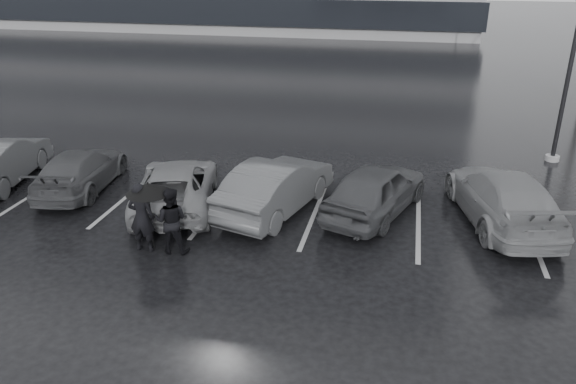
{
  "coord_description": "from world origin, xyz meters",
  "views": [
    {
      "loc": [
        2.86,
        -11.59,
        6.63
      ],
      "look_at": [
        0.11,
        1.0,
        1.1
      ],
      "focal_mm": 35.0,
      "sensor_mm": 36.0,
      "label": 1
    }
  ],
  "objects_px": {
    "car_main": "(376,189)",
    "pedestrian_right": "(171,221)",
    "car_west_c": "(81,170)",
    "car_west_d": "(0,161)",
    "lamp_post": "(574,46)",
    "car_east": "(503,197)",
    "pedestrian_left": "(142,217)",
    "car_west_a": "(276,186)",
    "car_west_b": "(176,186)"
  },
  "relations": [
    {
      "from": "lamp_post",
      "to": "car_east",
      "type": "bearing_deg",
      "value": -113.84
    },
    {
      "from": "car_west_d",
      "to": "pedestrian_right",
      "type": "relative_size",
      "value": 2.61
    },
    {
      "from": "pedestrian_right",
      "to": "lamp_post",
      "type": "distance_m",
      "value": 13.8
    },
    {
      "from": "car_west_a",
      "to": "car_west_c",
      "type": "distance_m",
      "value": 6.11
    },
    {
      "from": "car_west_a",
      "to": "car_east",
      "type": "height_order",
      "value": "car_west_a"
    },
    {
      "from": "car_west_d",
      "to": "pedestrian_left",
      "type": "height_order",
      "value": "pedestrian_left"
    },
    {
      "from": "car_west_c",
      "to": "pedestrian_right",
      "type": "xyz_separation_m",
      "value": [
        4.23,
        -3.06,
        0.22
      ]
    },
    {
      "from": "car_east",
      "to": "pedestrian_left",
      "type": "height_order",
      "value": "pedestrian_left"
    },
    {
      "from": "car_main",
      "to": "pedestrian_right",
      "type": "height_order",
      "value": "pedestrian_right"
    },
    {
      "from": "car_west_b",
      "to": "car_east",
      "type": "height_order",
      "value": "car_east"
    },
    {
      "from": "car_west_c",
      "to": "car_east",
      "type": "height_order",
      "value": "car_east"
    },
    {
      "from": "car_main",
      "to": "car_east",
      "type": "distance_m",
      "value": 3.31
    },
    {
      "from": "car_west_a",
      "to": "pedestrian_left",
      "type": "distance_m",
      "value": 3.87
    },
    {
      "from": "car_west_d",
      "to": "pedestrian_left",
      "type": "bearing_deg",
      "value": 142.88
    },
    {
      "from": "car_west_c",
      "to": "lamp_post",
      "type": "xyz_separation_m",
      "value": [
        14.47,
        5.68,
        3.26
      ]
    },
    {
      "from": "car_west_a",
      "to": "car_west_c",
      "type": "bearing_deg",
      "value": 13.22
    },
    {
      "from": "pedestrian_left",
      "to": "car_west_a",
      "type": "bearing_deg",
      "value": -133.61
    },
    {
      "from": "pedestrian_left",
      "to": "car_east",
      "type": "bearing_deg",
      "value": -159.95
    },
    {
      "from": "car_main",
      "to": "car_west_d",
      "type": "xyz_separation_m",
      "value": [
        -11.48,
        -0.21,
        -0.0
      ]
    },
    {
      "from": "car_east",
      "to": "car_west_c",
      "type": "bearing_deg",
      "value": -11.53
    },
    {
      "from": "pedestrian_left",
      "to": "pedestrian_right",
      "type": "height_order",
      "value": "pedestrian_left"
    },
    {
      "from": "car_west_b",
      "to": "pedestrian_right",
      "type": "relative_size",
      "value": 2.73
    },
    {
      "from": "car_west_a",
      "to": "car_west_b",
      "type": "distance_m",
      "value": 2.81
    },
    {
      "from": "car_west_d",
      "to": "lamp_post",
      "type": "distance_m",
      "value": 18.38
    },
    {
      "from": "car_west_a",
      "to": "car_west_c",
      "type": "xyz_separation_m",
      "value": [
        -6.1,
        0.25,
        -0.12
      ]
    },
    {
      "from": "car_west_d",
      "to": "lamp_post",
      "type": "height_order",
      "value": "lamp_post"
    },
    {
      "from": "pedestrian_left",
      "to": "pedestrian_right",
      "type": "relative_size",
      "value": 1.06
    },
    {
      "from": "car_west_b",
      "to": "pedestrian_right",
      "type": "xyz_separation_m",
      "value": [
        0.92,
        -2.47,
        0.2
      ]
    },
    {
      "from": "lamp_post",
      "to": "car_main",
      "type": "bearing_deg",
      "value": -135.66
    },
    {
      "from": "car_west_a",
      "to": "car_west_b",
      "type": "xyz_separation_m",
      "value": [
        -2.79,
        -0.34,
        -0.1
      ]
    },
    {
      "from": "car_west_c",
      "to": "pedestrian_left",
      "type": "bearing_deg",
      "value": 130.87
    },
    {
      "from": "car_west_d",
      "to": "car_west_b",
      "type": "bearing_deg",
      "value": 164.2
    },
    {
      "from": "car_east",
      "to": "pedestrian_left",
      "type": "bearing_deg",
      "value": 8.97
    },
    {
      "from": "car_west_a",
      "to": "car_west_d",
      "type": "xyz_separation_m",
      "value": [
        -8.8,
        0.17,
        -0.02
      ]
    },
    {
      "from": "car_west_b",
      "to": "car_west_d",
      "type": "distance_m",
      "value": 6.03
    },
    {
      "from": "car_main",
      "to": "pedestrian_left",
      "type": "distance_m",
      "value": 6.2
    },
    {
      "from": "pedestrian_right",
      "to": "car_west_a",
      "type": "bearing_deg",
      "value": -129.18
    },
    {
      "from": "car_west_c",
      "to": "lamp_post",
      "type": "relative_size",
      "value": 0.49
    },
    {
      "from": "car_main",
      "to": "car_west_a",
      "type": "distance_m",
      "value": 2.71
    },
    {
      "from": "car_east",
      "to": "pedestrian_right",
      "type": "distance_m",
      "value": 8.56
    },
    {
      "from": "car_east",
      "to": "pedestrian_right",
      "type": "xyz_separation_m",
      "value": [
        -7.86,
        -3.38,
        0.11
      ]
    },
    {
      "from": "car_main",
      "to": "car_west_a",
      "type": "bearing_deg",
      "value": 27.79
    },
    {
      "from": "car_east",
      "to": "pedestrian_left",
      "type": "relative_size",
      "value": 2.81
    },
    {
      "from": "car_west_c",
      "to": "car_west_d",
      "type": "height_order",
      "value": "car_west_d"
    },
    {
      "from": "pedestrian_right",
      "to": "lamp_post",
      "type": "relative_size",
      "value": 0.19
    },
    {
      "from": "car_west_c",
      "to": "pedestrian_left",
      "type": "distance_m",
      "value": 4.73
    },
    {
      "from": "car_main",
      "to": "car_west_b",
      "type": "xyz_separation_m",
      "value": [
        -5.47,
        -0.73,
        -0.09
      ]
    },
    {
      "from": "car_west_c",
      "to": "car_main",
      "type": "bearing_deg",
      "value": 173.44
    },
    {
      "from": "car_west_b",
      "to": "car_west_d",
      "type": "height_order",
      "value": "car_west_d"
    },
    {
      "from": "car_main",
      "to": "pedestrian_left",
      "type": "height_order",
      "value": "pedestrian_left"
    }
  ]
}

